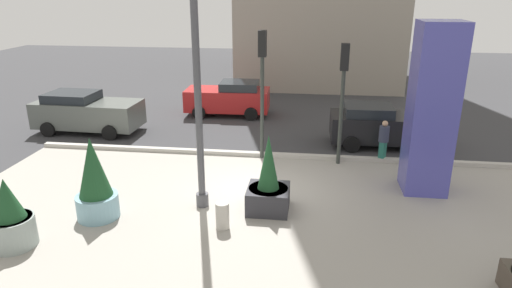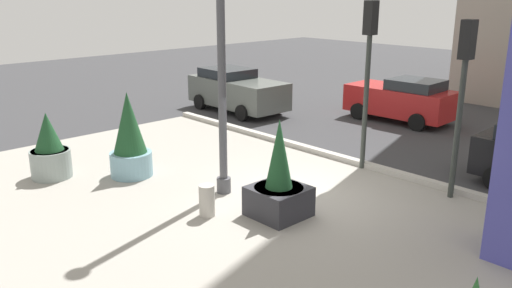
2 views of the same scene
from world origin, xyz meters
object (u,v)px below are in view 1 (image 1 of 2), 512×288
object	(u,v)px
potted_plant_near_right	(268,185)
traffic_light_corner	(262,75)
traffic_light_far_side	(343,85)
potted_plant_curbside	(10,219)
art_pillar_blue	(432,110)
pedestrian_on_sidewalk	(384,139)
potted_plant_by_pillar	(95,183)
car_far_lane	(229,98)
lamp_post	(197,84)
car_intersection	(87,112)
car_curb_west	(381,125)
concrete_bollard	(222,216)

from	to	relation	value
potted_plant_near_right	traffic_light_corner	bearing A→B (deg)	99.11
traffic_light_corner	traffic_light_far_side	bearing A→B (deg)	-4.64
potted_plant_curbside	traffic_light_corner	xyz separation A→B (m)	(5.38, 6.84, 2.39)
art_pillar_blue	pedestrian_on_sidewalk	world-z (taller)	art_pillar_blue
potted_plant_by_pillar	car_far_lane	size ratio (longest dim) A/B	0.57
lamp_post	art_pillar_blue	world-z (taller)	lamp_post
car_far_lane	pedestrian_on_sidewalk	bearing A→B (deg)	-39.48
car_intersection	car_curb_west	world-z (taller)	car_intersection
potted_plant_near_right	concrete_bollard	world-z (taller)	potted_plant_near_right
car_intersection	traffic_light_far_side	bearing A→B (deg)	-12.82
pedestrian_on_sidewalk	potted_plant_near_right	bearing A→B (deg)	-131.04
concrete_bollard	car_curb_west	size ratio (longest dim) A/B	0.18
art_pillar_blue	traffic_light_corner	xyz separation A→B (m)	(-5.36, 2.13, 0.54)
car_intersection	lamp_post	bearing A→B (deg)	-43.33
lamp_post	car_curb_west	bearing A→B (deg)	46.34
traffic_light_far_side	car_curb_west	size ratio (longest dim) A/B	1.04
art_pillar_blue	potted_plant_curbside	distance (m)	11.88
lamp_post	traffic_light_corner	size ratio (longest dim) A/B	1.59
traffic_light_far_side	art_pillar_blue	bearing A→B (deg)	-36.82
art_pillar_blue	car_intersection	size ratio (longest dim) A/B	1.13
lamp_post	concrete_bollard	bearing A→B (deg)	-54.90
traffic_light_corner	car_intersection	xyz separation A→B (m)	(-8.04, 2.24, -2.25)
potted_plant_by_pillar	pedestrian_on_sidewalk	distance (m)	9.99
traffic_light_far_side	traffic_light_corner	xyz separation A→B (m)	(-2.83, 0.23, 0.22)
lamp_post	car_intersection	world-z (taller)	lamp_post
potted_plant_near_right	car_far_lane	xyz separation A→B (m)	(-2.99, 9.90, 0.08)
potted_plant_near_right	pedestrian_on_sidewalk	bearing A→B (deg)	48.96
traffic_light_corner	pedestrian_on_sidewalk	distance (m)	4.99
car_far_lane	potted_plant_by_pillar	bearing A→B (deg)	-98.65
traffic_light_corner	car_far_lane	bearing A→B (deg)	111.98
car_intersection	car_far_lane	size ratio (longest dim) A/B	1.11
concrete_bollard	potted_plant_by_pillar	bearing A→B (deg)	177.44
pedestrian_on_sidewalk	traffic_light_far_side	bearing A→B (deg)	-165.29
potted_plant_near_right	pedestrian_on_sidewalk	distance (m)	5.74
pedestrian_on_sidewalk	car_curb_west	bearing A→B (deg)	85.75
potted_plant_near_right	car_intersection	size ratio (longest dim) A/B	0.49
traffic_light_far_side	traffic_light_corner	world-z (taller)	traffic_light_corner
car_intersection	pedestrian_on_sidewalk	world-z (taller)	car_intersection
lamp_post	car_curb_west	distance (m)	8.91
potted_plant_by_pillar	potted_plant_near_right	bearing A→B (deg)	12.62
potted_plant_curbside	car_far_lane	bearing A→B (deg)	76.36
potted_plant_near_right	traffic_light_far_side	distance (m)	4.96
traffic_light_far_side	car_curb_west	distance (m)	3.50
potted_plant_near_right	potted_plant_by_pillar	distance (m)	4.77
art_pillar_blue	concrete_bollard	xyz separation A→B (m)	(-5.79, -3.21, -2.23)
potted_plant_near_right	car_curb_west	bearing A→B (deg)	57.50
potted_plant_curbside	car_far_lane	size ratio (longest dim) A/B	0.44
lamp_post	traffic_light_corner	distance (m)	4.35
potted_plant_by_pillar	traffic_light_corner	distance (m)	6.87
potted_plant_near_right	traffic_light_corner	size ratio (longest dim) A/B	0.48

